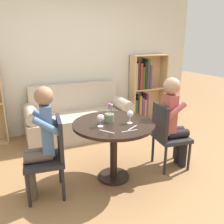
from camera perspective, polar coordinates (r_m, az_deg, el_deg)
ground_plane at (r=3.18m, az=0.38°, el=-15.41°), size 16.00×16.00×0.00m
back_wall at (r=4.57m, az=-9.99°, el=12.40°), size 5.20×0.05×2.70m
round_table at (r=2.89m, az=0.40°, el=-5.18°), size 0.99×0.99×0.75m
couch at (r=4.38m, az=-7.94°, el=-1.66°), size 1.87×0.80×0.92m
bookshelf_right at (r=5.09m, az=7.51°, el=5.33°), size 0.78×0.28×1.40m
chair_left at (r=2.74m, az=-14.65°, el=-9.75°), size 0.46×0.46×0.90m
chair_right at (r=3.28m, az=13.11°, el=-5.07°), size 0.47×0.47×0.90m
person_left at (r=2.68m, az=-16.85°, el=-6.65°), size 0.44×0.37×1.25m
person_right at (r=3.25m, az=14.71°, el=-1.82°), size 0.44×0.37×1.25m
wine_glass_left at (r=2.69m, az=-2.82°, el=-1.49°), size 0.08×0.08×0.15m
wine_glass_right at (r=2.80m, az=4.37°, el=-0.53°), size 0.08×0.08×0.16m
flower_vase at (r=2.87m, az=-0.62°, el=-0.95°), size 0.12×0.12×0.23m
knife_left_setting at (r=2.69m, az=4.95°, el=-3.76°), size 0.17×0.11×0.00m
fork_left_setting at (r=2.60m, az=4.29°, el=-4.52°), size 0.19×0.01×0.00m
knife_right_setting at (r=2.58m, az=-1.27°, el=-4.71°), size 0.12×0.16×0.00m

